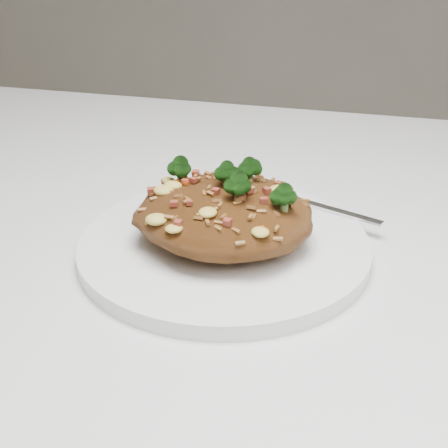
{
  "coord_description": "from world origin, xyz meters",
  "views": [
    {
      "loc": [
        0.23,
        -0.52,
        1.02
      ],
      "look_at": [
        0.11,
        -0.05,
        0.78
      ],
      "focal_mm": 50.0,
      "sensor_mm": 36.0,
      "label": 1
    }
  ],
  "objects_px": {
    "fried_rice": "(224,206)",
    "fork": "(312,204)",
    "plate": "(224,246)",
    "dining_table": "(140,290)"
  },
  "relations": [
    {
      "from": "fried_rice",
      "to": "fork",
      "type": "xyz_separation_m",
      "value": [
        0.06,
        0.09,
        -0.03
      ]
    },
    {
      "from": "plate",
      "to": "fried_rice",
      "type": "relative_size",
      "value": 1.66
    },
    {
      "from": "plate",
      "to": "fork",
      "type": "bearing_deg",
      "value": 53.67
    },
    {
      "from": "plate",
      "to": "fried_rice",
      "type": "height_order",
      "value": "fried_rice"
    },
    {
      "from": "fried_rice",
      "to": "dining_table",
      "type": "bearing_deg",
      "value": 153.56
    },
    {
      "from": "dining_table",
      "to": "plate",
      "type": "bearing_deg",
      "value": -26.64
    },
    {
      "from": "fried_rice",
      "to": "fork",
      "type": "height_order",
      "value": "fried_rice"
    },
    {
      "from": "dining_table",
      "to": "fork",
      "type": "distance_m",
      "value": 0.21
    },
    {
      "from": "dining_table",
      "to": "fork",
      "type": "bearing_deg",
      "value": 11.37
    },
    {
      "from": "dining_table",
      "to": "plate",
      "type": "xyz_separation_m",
      "value": [
        0.11,
        -0.05,
        0.1
      ]
    }
  ]
}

